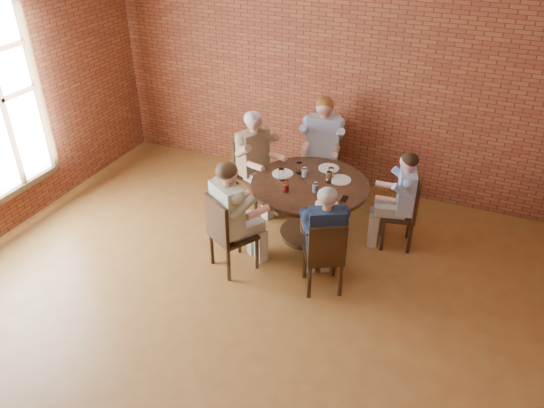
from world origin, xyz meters
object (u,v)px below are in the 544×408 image
at_px(diner_a, 400,201).
at_px(smartphone, 344,199).
at_px(chair_b, 322,156).
at_px(chair_c, 252,171).
at_px(chair_a, 405,211).
at_px(diner_e, 324,239).
at_px(diner_d, 233,217).
at_px(dining_table, 309,199).
at_px(diner_c, 256,162).
at_px(chair_e, 325,254).
at_px(diner_b, 322,148).
at_px(chair_d, 226,231).

bearing_deg(diner_a, smartphone, -64.99).
relative_size(chair_b, chair_c, 1.03).
bearing_deg(chair_b, smartphone, -73.46).
distance_m(chair_a, diner_e, 1.30).
distance_m(diner_a, chair_c, 2.02).
bearing_deg(diner_d, chair_a, -113.36).
relative_size(diner_d, smartphone, 9.96).
xyz_separation_m(chair_b, diner_e, (0.71, -2.04, 0.11)).
xyz_separation_m(diner_a, chair_b, (-1.27, 0.92, -0.09)).
bearing_deg(chair_b, chair_a, -45.22).
bearing_deg(diner_e, dining_table, -90.00).
xyz_separation_m(diner_a, smartphone, (-0.56, -0.44, 0.14)).
bearing_deg(diner_c, diner_a, -71.01).
xyz_separation_m(dining_table, chair_e, (0.51, -0.94, -0.04)).
bearing_deg(diner_c, diner_e, -109.50).
bearing_deg(chair_a, dining_table, -90.00).
xyz_separation_m(chair_a, diner_e, (-0.63, -1.13, 0.15)).
xyz_separation_m(chair_b, diner_b, (0.02, -0.09, 0.18)).
bearing_deg(diner_a, chair_c, -107.78).
xyz_separation_m(chair_a, chair_c, (-2.08, 0.15, 0.03)).
distance_m(chair_b, diner_c, 1.04).
distance_m(chair_d, chair_e, 1.13).
distance_m(dining_table, diner_c, 0.97).
height_order(diner_b, chair_c, diner_b).
bearing_deg(chair_b, chair_c, -145.31).
bearing_deg(chair_e, diner_d, -29.47).
relative_size(diner_a, chair_b, 1.27).
xyz_separation_m(chair_a, smartphone, (-0.63, -0.45, 0.27)).
xyz_separation_m(diner_a, diner_d, (-1.61, -1.16, 0.06)).
bearing_deg(diner_b, diner_c, -145.04).
bearing_deg(dining_table, chair_c, 157.06).
bearing_deg(chair_d, smartphone, -112.25).
bearing_deg(chair_d, chair_c, -44.45).
bearing_deg(chair_e, diner_b, -98.92).
bearing_deg(diner_b, chair_d, -112.11).
bearing_deg(diner_a, chair_b, -139.03).
height_order(diner_a, diner_b, diner_b).
bearing_deg(chair_b, diner_b, -90.00).
relative_size(dining_table, smartphone, 10.40).
relative_size(diner_a, chair_e, 1.37).
bearing_deg(diner_b, diner_d, -111.24).
distance_m(chair_b, diner_e, 2.16).
bearing_deg(chair_b, diner_d, -110.30).
height_order(chair_c, diner_d, diner_d).
relative_size(chair_b, diner_c, 0.72).
bearing_deg(diner_a, diner_b, -136.55).
relative_size(chair_d, chair_e, 1.05).
relative_size(dining_table, diner_a, 1.14).
relative_size(diner_b, chair_d, 1.48).
relative_size(chair_d, diner_d, 0.70).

